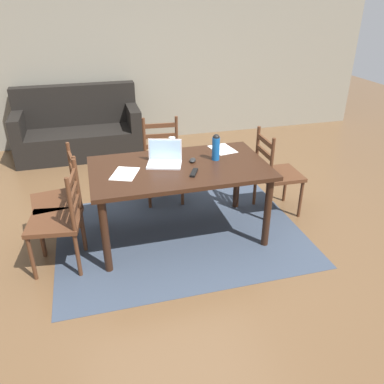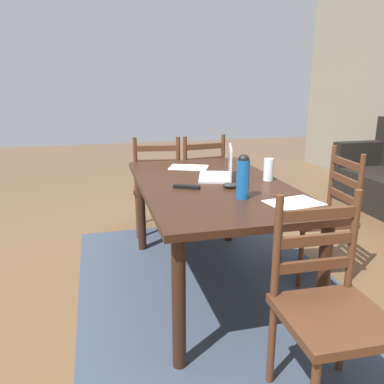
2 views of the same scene
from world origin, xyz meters
TOP-DOWN VIEW (x-y plane):
  - ground_plane at (0.00, 0.00)m, footprint 14.00×14.00m
  - area_rug at (0.00, 0.00)m, footprint 2.47×1.85m
  - wall_back at (0.00, 3.08)m, footprint 8.00×0.12m
  - dining_table at (0.00, 0.00)m, footprint 1.68×0.96m
  - chair_left_near at (-1.13, -0.20)m, footprint 0.50×0.50m
  - chair_left_far at (-1.13, 0.20)m, footprint 0.50×0.50m
  - chair_far_head at (0.00, 0.85)m, footprint 0.47×0.47m
  - chair_right_far at (1.13, 0.19)m, footprint 0.45×0.45m
  - couch at (-0.94, 2.61)m, footprint 1.80×0.80m
  - laptop at (-0.12, 0.10)m, footprint 0.37×0.31m
  - water_bottle at (0.38, 0.07)m, footprint 0.07×0.07m
  - drinking_glass at (0.02, 0.39)m, footprint 0.07×0.07m
  - computer_mouse at (0.15, 0.07)m, footprint 0.09×0.12m
  - tv_remote at (0.09, -0.20)m, footprint 0.12×0.17m
  - paper_stack_left at (0.54, 0.31)m, footprint 0.25×0.33m
  - paper_stack_right at (-0.52, -0.04)m, footprint 0.31×0.35m

SIDE VIEW (x-z plane):
  - ground_plane at x=0.00m, z-range 0.00..0.00m
  - area_rug at x=0.00m, z-range 0.00..0.01m
  - couch at x=-0.94m, z-range -0.14..0.86m
  - chair_left_near at x=-1.13m, z-range -0.01..0.94m
  - chair_left_far at x=-1.13m, z-range -0.01..0.94m
  - chair_far_head at x=0.00m, z-range -0.01..0.94m
  - chair_right_far at x=1.13m, z-range -0.01..0.94m
  - dining_table at x=0.00m, z-range 0.29..1.05m
  - paper_stack_left at x=0.54m, z-range 0.76..0.77m
  - paper_stack_right at x=-0.52m, z-range 0.76..0.77m
  - tv_remote at x=0.09m, z-range 0.76..0.78m
  - computer_mouse at x=0.15m, z-range 0.76..0.80m
  - laptop at x=-0.12m, z-range 0.71..0.93m
  - drinking_glass at x=0.02m, z-range 0.76..0.91m
  - water_bottle at x=0.38m, z-range 0.77..1.03m
  - wall_back at x=0.00m, z-range 0.00..2.70m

